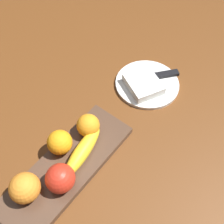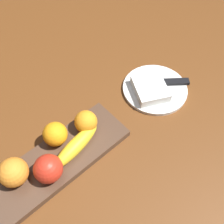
% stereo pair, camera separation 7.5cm
% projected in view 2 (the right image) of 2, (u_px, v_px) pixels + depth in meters
% --- Properties ---
extents(ground_plane, '(2.40, 2.40, 0.00)m').
position_uv_depth(ground_plane, '(66.00, 148.00, 0.74)').
color(ground_plane, brown).
extents(fruit_tray, '(0.40, 0.14, 0.02)m').
position_uv_depth(fruit_tray, '(60.00, 159.00, 0.71)').
color(fruit_tray, '#4F3626').
rests_on(fruit_tray, ground_plane).
extents(apple, '(0.07, 0.07, 0.07)m').
position_uv_depth(apple, '(48.00, 169.00, 0.64)').
color(apple, red).
rests_on(apple, fruit_tray).
extents(banana, '(0.17, 0.07, 0.04)m').
position_uv_depth(banana, '(76.00, 146.00, 0.70)').
color(banana, yellow).
rests_on(banana, fruit_tray).
extents(orange_near_apple, '(0.07, 0.07, 0.07)m').
position_uv_depth(orange_near_apple, '(86.00, 122.00, 0.72)').
color(orange_near_apple, orange).
rests_on(orange_near_apple, fruit_tray).
extents(orange_near_banana, '(0.07, 0.07, 0.07)m').
position_uv_depth(orange_near_banana, '(13.00, 172.00, 0.63)').
color(orange_near_banana, orange).
rests_on(orange_near_banana, fruit_tray).
extents(orange_center, '(0.07, 0.07, 0.07)m').
position_uv_depth(orange_center, '(55.00, 134.00, 0.70)').
color(orange_center, orange).
rests_on(orange_center, fruit_tray).
extents(dinner_plate, '(0.21, 0.21, 0.01)m').
position_uv_depth(dinner_plate, '(155.00, 89.00, 0.86)').
color(dinner_plate, white).
rests_on(dinner_plate, ground_plane).
extents(folded_napkin, '(0.14, 0.15, 0.03)m').
position_uv_depth(folded_napkin, '(150.00, 89.00, 0.83)').
color(folded_napkin, white).
rests_on(folded_napkin, dinner_plate).
extents(knife, '(0.15, 0.13, 0.01)m').
position_uv_depth(knife, '(171.00, 82.00, 0.86)').
color(knife, silver).
rests_on(knife, dinner_plate).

